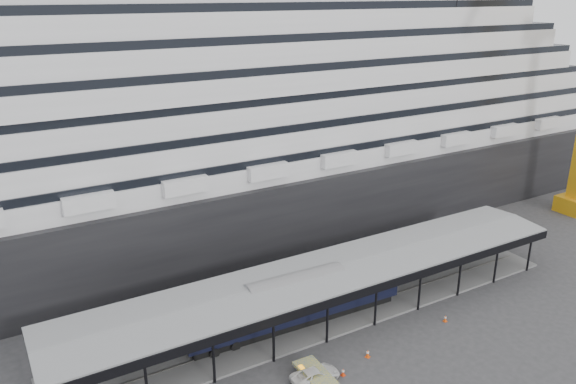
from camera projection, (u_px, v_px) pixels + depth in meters
The scene contains 8 objects.
ground at pixel (357, 338), 54.15m from camera, with size 200.00×200.00×0.00m, color #313134.
cruise_ship at pixel (216, 97), 73.97m from camera, with size 130.00×30.00×43.90m.
platform_canopy at pixel (328, 294), 57.41m from camera, with size 56.00×9.18×5.30m.
port_truck at pixel (315, 375), 47.97m from camera, with size 2.02×4.38×1.22m, color silver.
pullman_carriage at pixel (295, 300), 55.41m from camera, with size 23.23×3.94×22.71m.
traffic_cone_left at pixel (368, 353), 51.19m from camera, with size 0.53×0.53×0.81m.
traffic_cone_mid at pixel (343, 372), 48.76m from camera, with size 0.44×0.44×0.74m.
traffic_cone_right at pixel (445, 318), 56.74m from camera, with size 0.40×0.40×0.73m.
Camera 1 is at (-29.04, -36.53, 31.59)m, focal length 35.00 mm.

